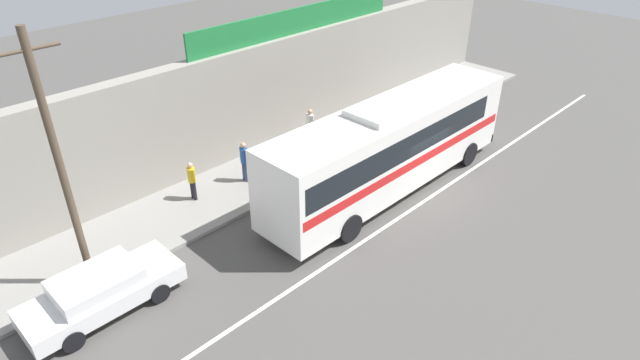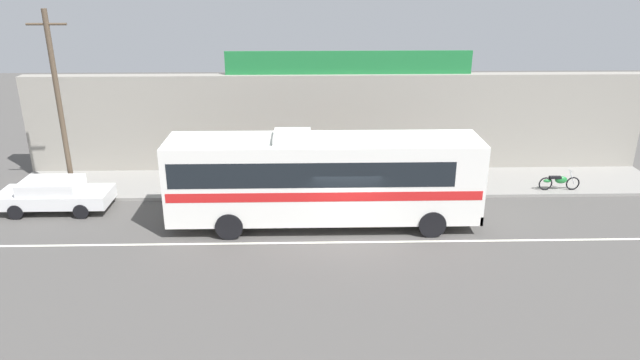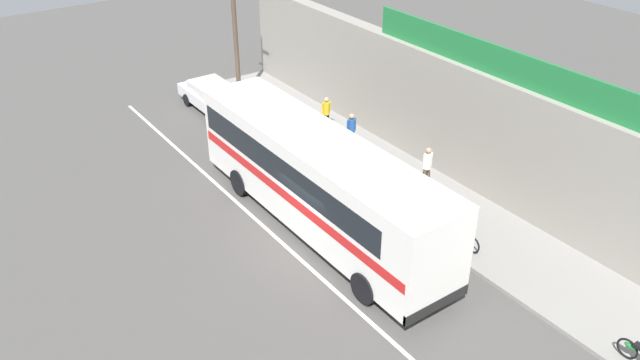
{
  "view_description": "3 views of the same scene",
  "coord_description": "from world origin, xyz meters",
  "px_view_note": "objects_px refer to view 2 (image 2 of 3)",
  "views": [
    {
      "loc": [
        -15.82,
        -10.26,
        11.46
      ],
      "look_at": [
        -4.12,
        1.36,
        1.58
      ],
      "focal_mm": 30.09,
      "sensor_mm": 36.0,
      "label": 1
    },
    {
      "loc": [
        -1.49,
        -20.12,
        9.82
      ],
      "look_at": [
        -0.95,
        1.76,
        1.53
      ],
      "focal_mm": 32.42,
      "sensor_mm": 36.0,
      "label": 2
    },
    {
      "loc": [
        14.73,
        -10.21,
        13.23
      ],
      "look_at": [
        -1.38,
        1.28,
        1.52
      ],
      "focal_mm": 36.08,
      "sensor_mm": 36.0,
      "label": 3
    }
  ],
  "objects_px": {
    "parked_car": "(54,194)",
    "pedestrian_far_right": "(240,162)",
    "pedestrian_far_left": "(329,158)",
    "motorcycle_red": "(405,182)",
    "intercity_bus": "(322,176)",
    "pedestrian_near_shop": "(192,162)",
    "motorcycle_orange": "(559,181)",
    "utility_pole": "(59,104)"
  },
  "relations": [
    {
      "from": "pedestrian_far_left",
      "to": "parked_car",
      "type": "bearing_deg",
      "value": -164.47
    },
    {
      "from": "intercity_bus",
      "to": "utility_pole",
      "type": "relative_size",
      "value": 1.51
    },
    {
      "from": "motorcycle_orange",
      "to": "pedestrian_near_shop",
      "type": "relative_size",
      "value": 1.17
    },
    {
      "from": "parked_car",
      "to": "utility_pole",
      "type": "bearing_deg",
      "value": 79.83
    },
    {
      "from": "motorcycle_orange",
      "to": "pedestrian_near_shop",
      "type": "height_order",
      "value": "pedestrian_near_shop"
    },
    {
      "from": "intercity_bus",
      "to": "motorcycle_red",
      "type": "distance_m",
      "value": 5.21
    },
    {
      "from": "pedestrian_far_right",
      "to": "pedestrian_far_left",
      "type": "height_order",
      "value": "pedestrian_far_left"
    },
    {
      "from": "pedestrian_far_left",
      "to": "pedestrian_far_right",
      "type": "bearing_deg",
      "value": -173.57
    },
    {
      "from": "utility_pole",
      "to": "motorcycle_orange",
      "type": "height_order",
      "value": "utility_pole"
    },
    {
      "from": "parked_car",
      "to": "motorcycle_red",
      "type": "height_order",
      "value": "parked_car"
    },
    {
      "from": "parked_car",
      "to": "pedestrian_near_shop",
      "type": "xyz_separation_m",
      "value": [
        5.17,
        3.08,
        0.32
      ]
    },
    {
      "from": "utility_pole",
      "to": "pedestrian_far_left",
      "type": "height_order",
      "value": "utility_pole"
    },
    {
      "from": "pedestrian_near_shop",
      "to": "pedestrian_far_left",
      "type": "xyz_separation_m",
      "value": [
        6.42,
        0.14,
        0.1
      ]
    },
    {
      "from": "motorcycle_orange",
      "to": "pedestrian_far_right",
      "type": "distance_m",
      "value": 14.53
    },
    {
      "from": "parked_car",
      "to": "pedestrian_far_right",
      "type": "height_order",
      "value": "pedestrian_far_right"
    },
    {
      "from": "motorcycle_red",
      "to": "pedestrian_near_shop",
      "type": "bearing_deg",
      "value": 171.2
    },
    {
      "from": "parked_car",
      "to": "utility_pole",
      "type": "height_order",
      "value": "utility_pole"
    },
    {
      "from": "parked_car",
      "to": "pedestrian_far_left",
      "type": "bearing_deg",
      "value": 15.53
    },
    {
      "from": "intercity_bus",
      "to": "utility_pole",
      "type": "distance_m",
      "value": 11.49
    },
    {
      "from": "intercity_bus",
      "to": "pedestrian_far_right",
      "type": "relative_size",
      "value": 6.93
    },
    {
      "from": "motorcycle_red",
      "to": "parked_car",
      "type": "bearing_deg",
      "value": -174.01
    },
    {
      "from": "motorcycle_red",
      "to": "pedestrian_far_right",
      "type": "height_order",
      "value": "pedestrian_far_right"
    },
    {
      "from": "motorcycle_orange",
      "to": "pedestrian_near_shop",
      "type": "bearing_deg",
      "value": 174.42
    },
    {
      "from": "pedestrian_near_shop",
      "to": "pedestrian_far_left",
      "type": "bearing_deg",
      "value": 1.27
    },
    {
      "from": "motorcycle_orange",
      "to": "intercity_bus",
      "type": "bearing_deg",
      "value": -163.98
    },
    {
      "from": "intercity_bus",
      "to": "motorcycle_red",
      "type": "bearing_deg",
      "value": 40.1
    },
    {
      "from": "parked_car",
      "to": "motorcycle_orange",
      "type": "distance_m",
      "value": 21.95
    },
    {
      "from": "intercity_bus",
      "to": "pedestrian_near_shop",
      "type": "xyz_separation_m",
      "value": [
        -5.94,
        4.73,
        -1.0
      ]
    },
    {
      "from": "pedestrian_far_right",
      "to": "pedestrian_far_left",
      "type": "bearing_deg",
      "value": 6.43
    },
    {
      "from": "pedestrian_far_left",
      "to": "motorcycle_red",
      "type": "bearing_deg",
      "value": -26.33
    },
    {
      "from": "utility_pole",
      "to": "pedestrian_near_shop",
      "type": "distance_m",
      "value": 6.14
    },
    {
      "from": "pedestrian_far_right",
      "to": "utility_pole",
      "type": "bearing_deg",
      "value": -168.74
    },
    {
      "from": "parked_car",
      "to": "motorcycle_orange",
      "type": "bearing_deg",
      "value": 3.78
    },
    {
      "from": "motorcycle_orange",
      "to": "motorcycle_red",
      "type": "bearing_deg",
      "value": 179.01
    },
    {
      "from": "pedestrian_far_right",
      "to": "motorcycle_orange",
      "type": "bearing_deg",
      "value": -5.17
    },
    {
      "from": "pedestrian_far_right",
      "to": "pedestrian_near_shop",
      "type": "height_order",
      "value": "pedestrian_far_right"
    },
    {
      "from": "parked_car",
      "to": "pedestrian_near_shop",
      "type": "relative_size",
      "value": 2.85
    },
    {
      "from": "intercity_bus",
      "to": "utility_pole",
      "type": "xyz_separation_m",
      "value": [
        -10.88,
        2.97,
        2.19
      ]
    },
    {
      "from": "motorcycle_red",
      "to": "pedestrian_far_right",
      "type": "xyz_separation_m",
      "value": [
        -7.49,
        1.19,
        0.59
      ]
    },
    {
      "from": "pedestrian_far_left",
      "to": "intercity_bus",
      "type": "bearing_deg",
      "value": -95.59
    },
    {
      "from": "parked_car",
      "to": "pedestrian_far_left",
      "type": "height_order",
      "value": "pedestrian_far_left"
    },
    {
      "from": "pedestrian_near_shop",
      "to": "utility_pole",
      "type": "bearing_deg",
      "value": -160.39
    }
  ]
}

